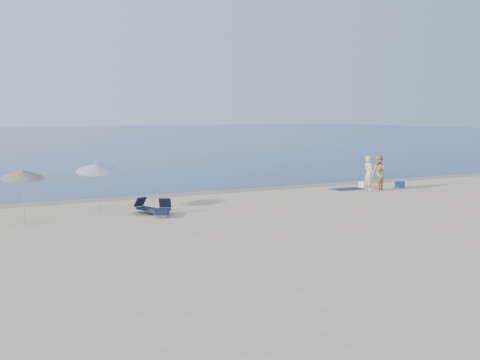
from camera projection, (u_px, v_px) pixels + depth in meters
name	position (u px, v px, depth m)	size (l,w,h in m)	color
sea	(37.00, 137.00, 105.06)	(240.00, 160.00, 0.01)	navy
wet_sand_strip	(263.00, 189.00, 33.84)	(240.00, 1.60, 0.00)	#847254
person_left	(369.00, 174.00, 32.55)	(0.71, 0.47, 1.96)	#DDAB7C
person_right	(379.00, 172.00, 33.32)	(0.93, 0.73, 1.92)	tan
beach_towel	(348.00, 189.00, 33.60)	(1.82, 1.01, 0.03)	#0E1F4A
white_bag	(363.00, 184.00, 34.49)	(0.39, 0.33, 0.33)	silver
blue_cooler	(399.00, 184.00, 34.34)	(0.50, 0.35, 0.35)	#1E4DA5
umbrella_near	(96.00, 167.00, 26.05)	(2.27, 2.29, 2.28)	silver
umbrella_far	(22.00, 174.00, 23.16)	(1.67, 1.70, 2.23)	silver
lounger_left	(148.00, 208.00, 25.53)	(0.95, 1.57, 0.66)	black
lounger_right	(163.00, 210.00, 24.99)	(1.15, 1.60, 0.68)	#121532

